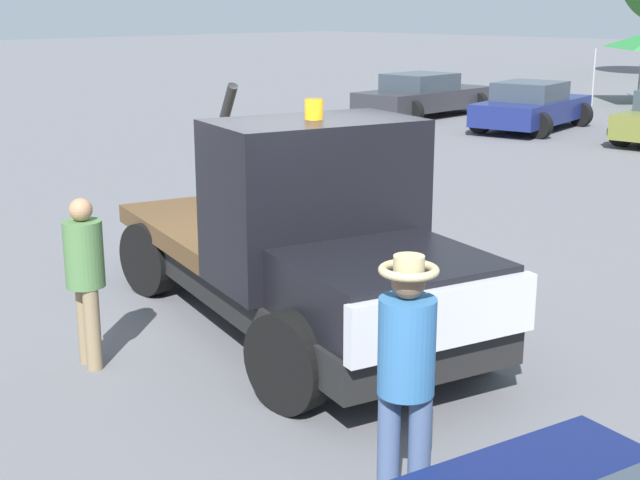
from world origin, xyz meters
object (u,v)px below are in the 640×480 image
person_at_hood (85,271)px  tow_truck (302,247)px  parked_car_charcoal (423,96)px  person_near_truck (406,363)px  parked_car_navy (532,107)px

person_at_hood → tow_truck: bearing=168.2°
tow_truck → parked_car_charcoal: tow_truck is taller
person_near_truck → parked_car_charcoal: (-14.11, 17.52, -0.42)m
tow_truck → person_near_truck: bearing=-16.3°
person_at_hood → person_near_truck: bearing=104.3°
person_near_truck → parked_car_charcoal: bearing=7.7°
tow_truck → parked_car_navy: size_ratio=1.26×
tow_truck → person_at_hood: tow_truck is taller
tow_truck → person_at_hood: size_ratio=3.54×
person_at_hood → parked_car_charcoal: (-10.39, 17.77, -0.31)m
person_near_truck → parked_car_charcoal: 22.50m
tow_truck → parked_car_charcoal: size_ratio=1.20×
tow_truck → person_near_truck: tow_truck is taller
person_at_hood → parked_car_charcoal: bearing=-139.3°
person_near_truck → parked_car_navy: person_near_truck is taller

